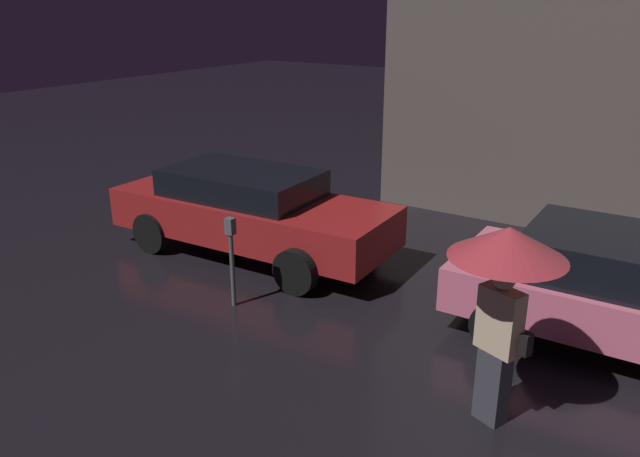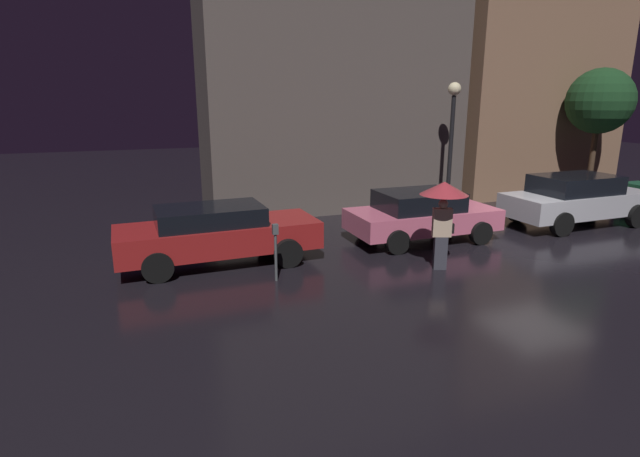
{
  "view_description": "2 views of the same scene",
  "coord_description": "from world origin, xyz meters",
  "px_view_note": "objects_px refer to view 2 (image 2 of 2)",
  "views": [
    {
      "loc": [
        -2.35,
        -6.05,
        3.89
      ],
      "look_at": [
        -6.36,
        0.15,
        1.19
      ],
      "focal_mm": 35.0,
      "sensor_mm": 36.0,
      "label": 1
    },
    {
      "loc": [
        -10.01,
        -10.09,
        3.82
      ],
      "look_at": [
        -6.33,
        0.11,
        0.96
      ],
      "focal_mm": 28.0,
      "sensor_mm": 36.0,
      "label": 2
    }
  ],
  "objects_px": {
    "parking_meter": "(276,246)",
    "parked_car_silver": "(577,199)",
    "parked_car_pink": "(421,215)",
    "pedestrian_with_umbrella": "(444,199)",
    "parked_car_red": "(217,233)",
    "street_lamp_near": "(452,124)"
  },
  "relations": [
    {
      "from": "parking_meter",
      "to": "parked_car_silver",
      "type": "bearing_deg",
      "value": 9.06
    },
    {
      "from": "parked_car_pink",
      "to": "pedestrian_with_umbrella",
      "type": "bearing_deg",
      "value": -110.77
    },
    {
      "from": "parked_car_silver",
      "to": "pedestrian_with_umbrella",
      "type": "relative_size",
      "value": 2.32
    },
    {
      "from": "parked_car_silver",
      "to": "parked_car_pink",
      "type": "bearing_deg",
      "value": 177.35
    },
    {
      "from": "parked_car_red",
      "to": "street_lamp_near",
      "type": "height_order",
      "value": "street_lamp_near"
    },
    {
      "from": "parked_car_red",
      "to": "parking_meter",
      "type": "distance_m",
      "value": 1.89
    },
    {
      "from": "parking_meter",
      "to": "street_lamp_near",
      "type": "height_order",
      "value": "street_lamp_near"
    },
    {
      "from": "parked_car_pink",
      "to": "pedestrian_with_umbrella",
      "type": "distance_m",
      "value": 2.54
    },
    {
      "from": "parked_car_pink",
      "to": "pedestrian_with_umbrella",
      "type": "xyz_separation_m",
      "value": [
        -0.83,
        -2.23,
        0.9
      ]
    },
    {
      "from": "parked_car_red",
      "to": "parking_meter",
      "type": "bearing_deg",
      "value": -60.51
    },
    {
      "from": "parked_car_pink",
      "to": "pedestrian_with_umbrella",
      "type": "height_order",
      "value": "pedestrian_with_umbrella"
    },
    {
      "from": "parking_meter",
      "to": "pedestrian_with_umbrella",
      "type": "bearing_deg",
      "value": -7.98
    },
    {
      "from": "parked_car_pink",
      "to": "street_lamp_near",
      "type": "bearing_deg",
      "value": 44.54
    },
    {
      "from": "pedestrian_with_umbrella",
      "to": "street_lamp_near",
      "type": "height_order",
      "value": "street_lamp_near"
    },
    {
      "from": "parked_car_silver",
      "to": "pedestrian_with_umbrella",
      "type": "distance_m",
      "value": 6.58
    },
    {
      "from": "parked_car_pink",
      "to": "parking_meter",
      "type": "height_order",
      "value": "parked_car_pink"
    },
    {
      "from": "parked_car_red",
      "to": "pedestrian_with_umbrella",
      "type": "relative_size",
      "value": 2.32
    },
    {
      "from": "parked_car_red",
      "to": "street_lamp_near",
      "type": "xyz_separation_m",
      "value": [
        8.07,
        2.63,
        2.24
      ]
    },
    {
      "from": "parked_car_silver",
      "to": "parking_meter",
      "type": "relative_size",
      "value": 3.75
    },
    {
      "from": "parking_meter",
      "to": "street_lamp_near",
      "type": "distance_m",
      "value": 8.54
    },
    {
      "from": "parked_car_silver",
      "to": "parking_meter",
      "type": "bearing_deg",
      "value": -172.23
    },
    {
      "from": "parked_car_pink",
      "to": "parking_meter",
      "type": "distance_m",
      "value": 4.86
    }
  ]
}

